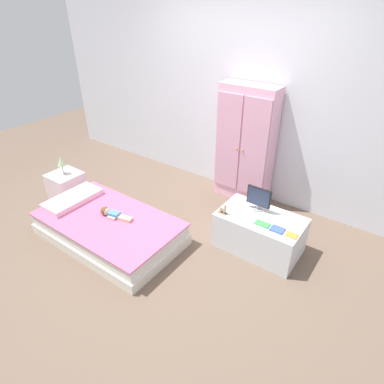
{
  "coord_description": "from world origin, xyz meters",
  "views": [
    {
      "loc": [
        1.89,
        -2.1,
        2.35
      ],
      "look_at": [
        0.16,
        0.3,
        0.57
      ],
      "focal_mm": 30.38,
      "sensor_mm": 36.0,
      "label": 1
    }
  ],
  "objects_px": {
    "tv_stand": "(259,233)",
    "book_blue": "(277,229)",
    "nightstand": "(67,187)",
    "bed": "(109,228)",
    "rocking_horse_toy": "(223,209)",
    "wardrobe": "(245,145)",
    "table_lamp": "(61,162)",
    "tv_monitor": "(259,198)",
    "doll": "(110,213)",
    "book_orange": "(292,235)",
    "book_green": "(262,224)"
  },
  "relations": [
    {
      "from": "nightstand",
      "to": "bed",
      "type": "bearing_deg",
      "value": -12.51
    },
    {
      "from": "book_blue",
      "to": "tv_monitor",
      "type": "bearing_deg",
      "value": 146.8
    },
    {
      "from": "bed",
      "to": "book_orange",
      "type": "xyz_separation_m",
      "value": [
        1.79,
        0.7,
        0.29
      ]
    },
    {
      "from": "bed",
      "to": "rocking_horse_toy",
      "type": "xyz_separation_m",
      "value": [
        1.08,
        0.64,
        0.34
      ]
    },
    {
      "from": "wardrobe",
      "to": "rocking_horse_toy",
      "type": "height_order",
      "value": "wardrobe"
    },
    {
      "from": "book_blue",
      "to": "nightstand",
      "type": "bearing_deg",
      "value": -170.43
    },
    {
      "from": "bed",
      "to": "book_orange",
      "type": "relative_size",
      "value": 14.3
    },
    {
      "from": "wardrobe",
      "to": "book_green",
      "type": "relative_size",
      "value": 10.29
    },
    {
      "from": "bed",
      "to": "book_blue",
      "type": "distance_m",
      "value": 1.82
    },
    {
      "from": "tv_stand",
      "to": "doll",
      "type": "bearing_deg",
      "value": -151.8
    },
    {
      "from": "doll",
      "to": "book_green",
      "type": "bearing_deg",
      "value": 23.51
    },
    {
      "from": "wardrobe",
      "to": "book_orange",
      "type": "distance_m",
      "value": 1.45
    },
    {
      "from": "bed",
      "to": "doll",
      "type": "xyz_separation_m",
      "value": [
        -0.01,
        0.05,
        0.18
      ]
    },
    {
      "from": "book_blue",
      "to": "table_lamp",
      "type": "bearing_deg",
      "value": -170.43
    },
    {
      "from": "nightstand",
      "to": "table_lamp",
      "type": "bearing_deg",
      "value": 0.0
    },
    {
      "from": "bed",
      "to": "book_blue",
      "type": "relative_size",
      "value": 12.22
    },
    {
      "from": "table_lamp",
      "to": "doll",
      "type": "bearing_deg",
      "value": -9.96
    },
    {
      "from": "book_blue",
      "to": "tv_stand",
      "type": "bearing_deg",
      "value": 152.36
    },
    {
      "from": "nightstand",
      "to": "table_lamp",
      "type": "distance_m",
      "value": 0.36
    },
    {
      "from": "nightstand",
      "to": "wardrobe",
      "type": "height_order",
      "value": "wardrobe"
    },
    {
      "from": "nightstand",
      "to": "book_blue",
      "type": "height_order",
      "value": "book_blue"
    },
    {
      "from": "wardrobe",
      "to": "book_blue",
      "type": "distance_m",
      "value": 1.35
    },
    {
      "from": "nightstand",
      "to": "tv_stand",
      "type": "relative_size",
      "value": 0.44
    },
    {
      "from": "bed",
      "to": "doll",
      "type": "distance_m",
      "value": 0.18
    },
    {
      "from": "tv_monitor",
      "to": "book_blue",
      "type": "xyz_separation_m",
      "value": [
        0.31,
        -0.21,
        -0.14
      ]
    },
    {
      "from": "doll",
      "to": "tv_monitor",
      "type": "distance_m",
      "value": 1.62
    },
    {
      "from": "bed",
      "to": "book_green",
      "type": "relative_size",
      "value": 10.98
    },
    {
      "from": "doll",
      "to": "book_orange",
      "type": "relative_size",
      "value": 3.49
    },
    {
      "from": "table_lamp",
      "to": "tv_stand",
      "type": "bearing_deg",
      "value": 12.95
    },
    {
      "from": "tv_monitor",
      "to": "tv_stand",
      "type": "bearing_deg",
      "value": -44.28
    },
    {
      "from": "wardrobe",
      "to": "rocking_horse_toy",
      "type": "bearing_deg",
      "value": -73.01
    },
    {
      "from": "tv_stand",
      "to": "tv_monitor",
      "type": "bearing_deg",
      "value": 135.72
    },
    {
      "from": "table_lamp",
      "to": "rocking_horse_toy",
      "type": "relative_size",
      "value": 2.07
    },
    {
      "from": "wardrobe",
      "to": "book_blue",
      "type": "relative_size",
      "value": 11.45
    },
    {
      "from": "doll",
      "to": "tv_monitor",
      "type": "relative_size",
      "value": 1.47
    },
    {
      "from": "nightstand",
      "to": "book_green",
      "type": "relative_size",
      "value": 2.63
    },
    {
      "from": "tv_stand",
      "to": "book_orange",
      "type": "xyz_separation_m",
      "value": [
        0.37,
        -0.12,
        0.21
      ]
    },
    {
      "from": "table_lamp",
      "to": "book_green",
      "type": "distance_m",
      "value": 2.63
    },
    {
      "from": "nightstand",
      "to": "tv_stand",
      "type": "distance_m",
      "value": 2.58
    },
    {
      "from": "nightstand",
      "to": "book_green",
      "type": "xyz_separation_m",
      "value": [
        2.58,
        0.46,
        0.23
      ]
    },
    {
      "from": "wardrobe",
      "to": "book_blue",
      "type": "bearing_deg",
      "value": -47.47
    },
    {
      "from": "bed",
      "to": "tv_monitor",
      "type": "distance_m",
      "value": 1.67
    },
    {
      "from": "book_blue",
      "to": "rocking_horse_toy",
      "type": "bearing_deg",
      "value": -173.6
    },
    {
      "from": "table_lamp",
      "to": "book_blue",
      "type": "bearing_deg",
      "value": 9.57
    },
    {
      "from": "tv_stand",
      "to": "book_blue",
      "type": "distance_m",
      "value": 0.33
    },
    {
      "from": "doll",
      "to": "tv_stand",
      "type": "height_order",
      "value": "tv_stand"
    },
    {
      "from": "rocking_horse_toy",
      "to": "tv_stand",
      "type": "bearing_deg",
      "value": 27.42
    },
    {
      "from": "wardrobe",
      "to": "tv_monitor",
      "type": "height_order",
      "value": "wardrobe"
    },
    {
      "from": "nightstand",
      "to": "book_orange",
      "type": "relative_size",
      "value": 3.42
    },
    {
      "from": "bed",
      "to": "tv_stand",
      "type": "xyz_separation_m",
      "value": [
        1.43,
        0.82,
        0.07
      ]
    }
  ]
}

